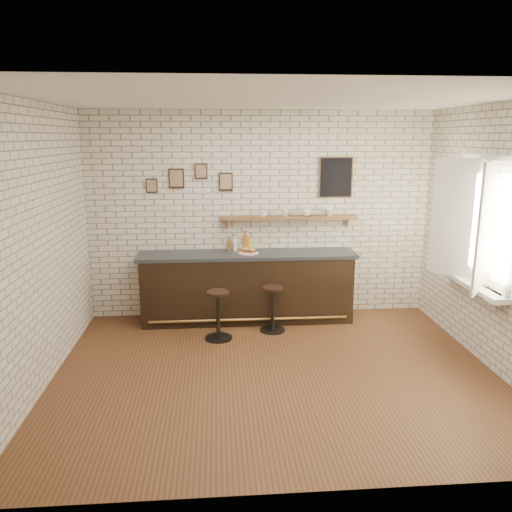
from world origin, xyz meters
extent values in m
plane|color=brown|center=(0.00, 0.00, 0.00)|extent=(5.00, 5.00, 0.00)
cube|color=black|center=(-0.21, 1.70, 0.48)|extent=(3.00, 0.58, 0.96)
cube|color=#2D333A|center=(-0.21, 1.70, 0.98)|extent=(3.10, 0.62, 0.05)
cylinder|color=olive|center=(-0.21, 1.38, 0.12)|extent=(2.79, 0.04, 0.04)
cylinder|color=white|center=(-0.20, 1.67, 1.02)|extent=(0.28, 0.28, 0.01)
cylinder|color=#EEAA54|center=(-0.14, 1.70, 1.02)|extent=(0.05, 0.05, 0.00)
cylinder|color=#EEAA54|center=(-0.17, 1.67, 1.02)|extent=(0.05, 0.05, 0.00)
cylinder|color=#EEAA54|center=(-0.30, 1.74, 1.02)|extent=(0.06, 0.06, 0.00)
cylinder|color=#EEAA54|center=(-0.17, 1.71, 1.02)|extent=(0.06, 0.06, 0.00)
cylinder|color=#EEAA54|center=(-0.30, 1.63, 1.02)|extent=(0.06, 0.06, 0.00)
cylinder|color=#EEAA54|center=(-0.13, 1.68, 1.02)|extent=(0.04, 0.04, 0.00)
cylinder|color=#EEAA54|center=(-0.20, 1.63, 1.02)|extent=(0.05, 0.05, 0.00)
cylinder|color=#EEAA54|center=(-0.31, 1.62, 1.02)|extent=(0.04, 0.04, 0.00)
cylinder|color=#EEAA54|center=(-0.35, 1.69, 1.02)|extent=(0.05, 0.05, 0.00)
cylinder|color=#EEAA54|center=(-0.15, 1.64, 1.02)|extent=(0.06, 0.06, 0.00)
cylinder|color=#EEAA54|center=(-0.30, 1.70, 1.02)|extent=(0.04, 0.04, 0.00)
cylinder|color=#EEAA54|center=(-0.16, 1.65, 1.02)|extent=(0.05, 0.05, 0.00)
cylinder|color=brown|center=(-0.47, 1.86, 1.09)|extent=(0.07, 0.07, 0.16)
cylinder|color=brown|center=(-0.47, 1.86, 1.19)|extent=(0.02, 0.02, 0.04)
cylinder|color=black|center=(-0.47, 1.86, 1.22)|extent=(0.03, 0.03, 0.01)
cylinder|color=white|center=(-0.38, 1.86, 1.10)|extent=(0.06, 0.06, 0.18)
cylinder|color=white|center=(-0.38, 1.86, 1.21)|extent=(0.02, 0.02, 0.04)
cylinder|color=black|center=(-0.38, 1.86, 1.24)|extent=(0.02, 0.02, 0.01)
cylinder|color=#965718|center=(-0.23, 1.86, 1.12)|extent=(0.07, 0.07, 0.22)
cylinder|color=#965718|center=(-0.23, 1.86, 1.26)|extent=(0.02, 0.02, 0.05)
cylinder|color=black|center=(-0.23, 1.86, 1.29)|extent=(0.03, 0.03, 0.01)
cylinder|color=gold|center=(-0.17, 1.86, 1.09)|extent=(0.06, 0.06, 0.15)
cylinder|color=gold|center=(-0.17, 1.86, 1.18)|extent=(0.03, 0.03, 0.03)
cylinder|color=maroon|center=(-0.17, 1.86, 1.20)|extent=(0.03, 0.03, 0.01)
cylinder|color=black|center=(-0.64, 1.02, 0.01)|extent=(0.37, 0.37, 0.02)
cylinder|color=black|center=(-0.64, 1.02, 0.32)|extent=(0.05, 0.05, 0.60)
cylinder|color=black|center=(-0.64, 1.02, 0.64)|extent=(0.32, 0.32, 0.04)
cylinder|color=black|center=(0.11, 1.25, 0.01)|extent=(0.35, 0.35, 0.02)
cylinder|color=black|center=(0.11, 1.25, 0.31)|extent=(0.05, 0.05, 0.58)
cylinder|color=black|center=(0.11, 1.25, 0.62)|extent=(0.36, 0.36, 0.04)
cube|color=brown|center=(0.40, 1.90, 1.48)|extent=(2.00, 0.18, 0.04)
cube|color=brown|center=(-0.50, 1.97, 1.40)|extent=(0.03, 0.04, 0.16)
cube|color=brown|center=(1.30, 1.97, 1.40)|extent=(0.03, 0.04, 0.16)
imported|color=white|center=(0.04, 1.90, 1.54)|extent=(0.14, 0.14, 0.09)
imported|color=white|center=(0.35, 1.90, 1.55)|extent=(0.15, 0.15, 0.10)
imported|color=white|center=(0.67, 1.90, 1.55)|extent=(0.15, 0.15, 0.10)
imported|color=white|center=(1.01, 1.90, 1.55)|extent=(0.14, 0.14, 0.10)
cube|color=black|center=(-1.20, 1.98, 2.05)|extent=(0.22, 0.02, 0.28)
cube|color=black|center=(-0.85, 1.98, 2.15)|extent=(0.18, 0.02, 0.22)
cube|color=black|center=(-0.50, 1.98, 2.00)|extent=(0.20, 0.02, 0.26)
cube|color=black|center=(-1.55, 1.98, 1.95)|extent=(0.16, 0.02, 0.20)
cube|color=black|center=(1.10, 1.98, 2.05)|extent=(0.46, 0.02, 0.56)
cube|color=white|center=(2.40, 0.30, 0.90)|extent=(0.20, 1.35, 0.06)
cube|color=white|center=(2.47, 0.30, 2.40)|extent=(0.05, 1.30, 0.06)
cube|color=white|center=(2.47, 0.30, 0.90)|extent=(0.05, 1.30, 0.06)
cube|color=white|center=(2.47, 0.90, 1.65)|extent=(0.05, 0.06, 1.50)
cube|color=white|center=(2.32, 0.00, 1.65)|extent=(0.40, 0.46, 1.46)
cube|color=white|center=(2.32, 0.60, 1.65)|extent=(0.40, 0.46, 1.46)
imported|color=tan|center=(2.38, 0.20, 0.94)|extent=(0.19, 0.24, 0.02)
imported|color=tan|center=(2.38, 0.24, 0.96)|extent=(0.21, 0.25, 0.02)
camera|label=1|loc=(-0.63, -5.22, 2.63)|focal=35.00mm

